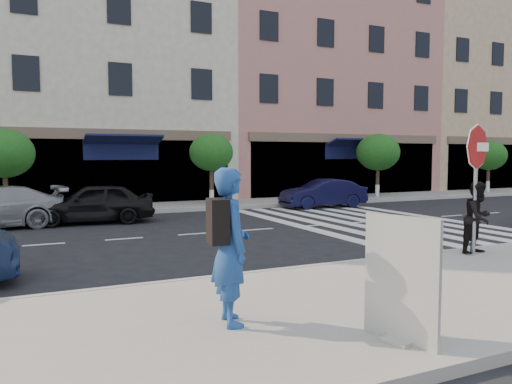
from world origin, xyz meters
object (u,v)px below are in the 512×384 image
stop_sign (477,161)px  car_far_mid (93,203)px  car_far_right (323,193)px  poster_board (401,281)px  photographer (231,246)px  walker (478,218)px

stop_sign → car_far_mid: (-6.57, 9.64, -1.48)m
stop_sign → car_far_right: bearing=78.4°
car_far_mid → car_far_right: bearing=101.4°
poster_board → car_far_mid: (-1.71, 12.88, -0.18)m
car_far_mid → car_far_right: size_ratio=1.05×
photographer → car_far_right: photographer is taller
poster_board → stop_sign: bearing=17.5°
poster_board → walker: bearing=17.0°
stop_sign → car_far_right: size_ratio=0.74×
poster_board → car_far_mid: poster_board is taller
photographer → poster_board: (1.50, -1.39, -0.28)m
photographer → poster_board: bearing=-125.2°
photographer → car_far_mid: 11.50m
stop_sign → poster_board: bearing=-141.9°
walker → stop_sign: bearing=-175.9°
stop_sign → car_far_mid: bearing=128.7°
photographer → car_far_right: size_ratio=0.53×
photographer → car_far_right: bearing=-29.4°
photographer → car_far_mid: bearing=8.8°
walker → poster_board: (-5.01, -3.28, -0.08)m
photographer → walker: photographer is taller
poster_board → car_far_right: (7.91, 13.84, -0.23)m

